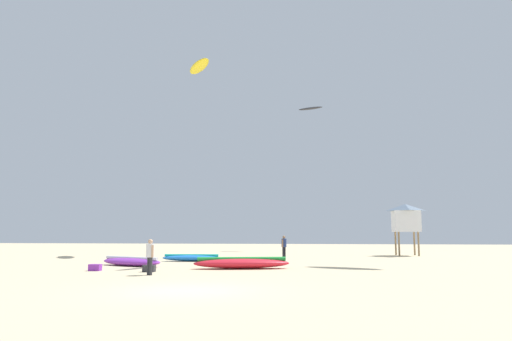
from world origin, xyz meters
name	(u,v)px	position (x,y,z in m)	size (l,w,h in m)	color
ground_plane	(186,291)	(0.00, 0.00, 0.00)	(120.00, 120.00, 0.00)	beige
person_foreground	(150,254)	(-3.06, 5.20, 0.92)	(0.42, 0.38, 1.57)	#2D2D33
person_midground	(284,245)	(2.06, 19.14, 0.95)	(0.37, 0.49, 1.62)	black
kite_grounded_near	(242,263)	(0.45, 9.19, 0.29)	(5.14, 2.38, 0.59)	red
kite_grounded_mid	(191,258)	(-3.70, 14.90, 0.22)	(3.86, 1.30, 0.46)	blue
kite_grounded_far	(131,261)	(-6.02, 10.50, 0.25)	(4.40, 2.92, 0.54)	purple
lifeguard_tower	(406,218)	(11.69, 24.13, 3.05)	(2.30, 2.30, 4.15)	#8C704C
cooler_box	(149,268)	(-3.65, 6.80, 0.16)	(0.56, 0.36, 0.32)	#2D2D33
gear_bag	(95,267)	(-6.49, 7.10, 0.16)	(0.56, 0.36, 0.32)	purple
kite_aloft_2	(310,108)	(4.16, 35.72, 15.54)	(2.92, 1.72, 0.46)	#2D2D33
kite_aloft_4	(199,66)	(-5.84, 24.68, 16.79)	(3.24, 4.34, 0.45)	yellow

